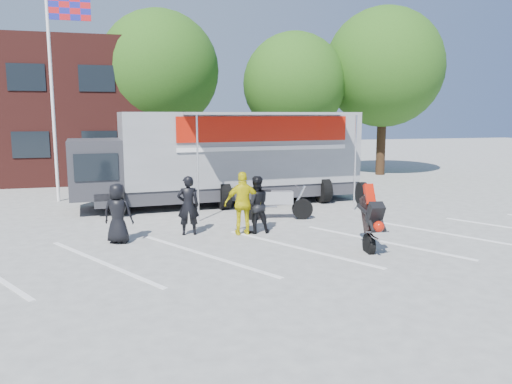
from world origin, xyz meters
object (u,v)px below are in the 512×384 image
spectator_hivis (243,203)px  spectator_leather_a (118,213)px  spectator_leather_b (188,205)px  tree_right (384,68)px  tree_left (159,71)px  parked_motorcycle (278,219)px  stunt_bike_rider (361,247)px  transporter_truck (229,203)px  spectator_leather_c (256,205)px  tree_mid (294,84)px  flagpole (58,69)px

spectator_hivis → spectator_leather_a: bearing=6.8°
spectator_leather_b → tree_right: bearing=-131.7°
tree_left → spectator_leather_a: 14.27m
tree_left → tree_right: tree_right is taller
parked_motorcycle → stunt_bike_rider: bearing=-153.1°
tree_left → transporter_truck: 10.14m
parked_motorcycle → spectator_leather_b: size_ratio=1.36×
tree_right → parked_motorcycle: (-9.24, -10.05, -5.88)m
tree_left → tree_right: size_ratio=0.95×
spectator_leather_a → spectator_hivis: (3.40, 0.03, 0.10)m
spectator_leather_c → spectator_hivis: size_ratio=0.92×
spectator_leather_b → spectator_leather_c: spectator_leather_b is taller
tree_left → spectator_leather_c: 14.03m
tree_mid → spectator_leather_a: tree_mid is taller
spectator_hivis → tree_mid: bearing=-109.1°
spectator_leather_c → transporter_truck: bearing=-90.7°
tree_left → spectator_leather_c: bearing=-83.1°
flagpole → spectator_leather_a: bearing=-74.4°
tree_left → tree_mid: size_ratio=1.13×
transporter_truck → spectator_hivis: (-0.67, -4.97, 0.90)m
spectator_leather_b → spectator_leather_c: 1.92m
spectator_leather_b → spectator_hivis: size_ratio=0.94×
tree_right → spectator_leather_c: bearing=-131.9°
parked_motorcycle → spectator_leather_a: bearing=120.7°
tree_left → parked_motorcycle: size_ratio=3.78×
tree_right → stunt_bike_rider: 17.12m
tree_mid → transporter_truck: (-5.15, -7.27, -4.94)m
tree_left → stunt_bike_rider: 16.73m
stunt_bike_rider → spectator_leather_c: 3.22m
spectator_leather_c → spectator_hivis: (-0.40, -0.12, 0.07)m
parked_motorcycle → spectator_leather_a: (-4.98, -1.71, 0.80)m
spectator_leather_c → spectator_leather_a: bearing=4.7°
tree_mid → spectator_leather_c: bearing=-114.1°
stunt_bike_rider → spectator_leather_a: 6.39m
tree_left → transporter_truck: bearing=-77.4°
flagpole → spectator_leather_b: (3.93, -6.84, -4.21)m
spectator_leather_b → tree_left: bearing=-85.7°
tree_left → tree_right: 12.10m
transporter_truck → flagpole: bearing=155.9°
spectator_leather_a → stunt_bike_rider: bearing=-178.7°
tree_left → spectator_leather_c: size_ratio=5.26×
tree_mid → spectator_leather_a: 15.89m
tree_right → spectator_leather_a: tree_right is taller
transporter_truck → stunt_bike_rider: bearing=-78.4°
transporter_truck → spectator_hivis: bearing=-101.4°
tree_mid → spectator_leather_c: tree_mid is taller
flagpole → tree_right: 16.88m
stunt_bike_rider → flagpole: bearing=137.4°
tree_left → stunt_bike_rider: bearing=-76.1°
tree_right → spectator_leather_b: (-12.31, -11.34, -5.04)m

